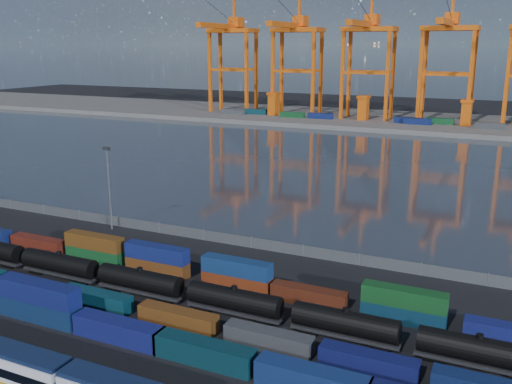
% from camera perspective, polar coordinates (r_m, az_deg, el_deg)
% --- Properties ---
extents(ground, '(700.00, 700.00, 0.00)m').
position_cam_1_polar(ground, '(81.52, -9.18, -11.67)').
color(ground, black).
rests_on(ground, ground).
extents(harbor_water, '(700.00, 700.00, 0.00)m').
position_cam_1_polar(harbor_water, '(173.94, 10.56, 2.42)').
color(harbor_water, '#2A323D').
rests_on(harbor_water, ground).
extents(far_quay, '(700.00, 70.00, 2.00)m').
position_cam_1_polar(far_quay, '(275.40, 16.22, 6.70)').
color(far_quay, '#514F4C').
rests_on(far_quay, ground).
extents(container_row_south, '(140.44, 2.55, 5.44)m').
position_cam_1_polar(container_row_south, '(80.83, -19.54, -10.97)').
color(container_row_south, '#474A4D').
rests_on(container_row_south, ground).
extents(container_row_mid, '(140.65, 2.27, 2.42)m').
position_cam_1_polar(container_row_mid, '(83.41, -15.09, -10.46)').
color(container_row_mid, '#3C3F41').
rests_on(container_row_mid, ground).
extents(container_row_north, '(140.89, 2.25, 4.79)m').
position_cam_1_polar(container_row_north, '(87.21, -3.07, -8.37)').
color(container_row_north, '#101350').
rests_on(container_row_north, ground).
extents(tanker_string, '(106.87, 2.98, 4.26)m').
position_cam_1_polar(tanker_string, '(86.17, -11.49, -8.73)').
color(tanker_string, black).
rests_on(tanker_string, ground).
extents(waterfront_fence, '(160.12, 0.12, 2.20)m').
position_cam_1_polar(waterfront_fence, '(103.51, -0.47, -5.08)').
color(waterfront_fence, '#595B5E').
rests_on(waterfront_fence, ground).
extents(yard_light_mast, '(1.60, 0.40, 16.60)m').
position_cam_1_polar(yard_light_mast, '(115.28, -14.50, 0.80)').
color(yard_light_mast, slate).
rests_on(yard_light_mast, ground).
extents(gantry_cranes, '(198.65, 45.42, 61.50)m').
position_cam_1_polar(gantry_cranes, '(267.95, 14.92, 14.47)').
color(gantry_cranes, orange).
rests_on(gantry_cranes, ground).
extents(quay_containers, '(172.58, 10.99, 2.60)m').
position_cam_1_polar(quay_containers, '(262.87, 13.36, 7.05)').
color(quay_containers, navy).
rests_on(quay_containers, far_quay).
extents(straddle_carriers, '(140.00, 7.00, 11.10)m').
position_cam_1_polar(straddle_carriers, '(265.21, 15.43, 7.96)').
color(straddle_carriers, orange).
rests_on(straddle_carriers, far_quay).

